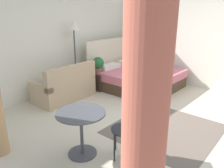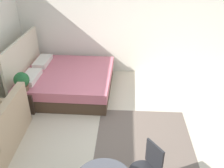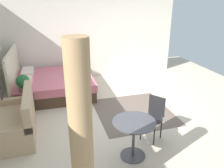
# 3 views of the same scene
# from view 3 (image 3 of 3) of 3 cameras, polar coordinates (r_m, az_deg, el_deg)

# --- Properties ---
(ground_plane) EXTENTS (8.51, 8.79, 0.02)m
(ground_plane) POSITION_cam_3_polar(r_m,az_deg,el_deg) (5.61, 1.04, -6.80)
(ground_plane) COLOR beige
(wall_right) EXTENTS (0.12, 5.79, 2.61)m
(wall_right) POSITION_cam_3_polar(r_m,az_deg,el_deg) (7.73, -5.07, 11.43)
(wall_right) COLOR silver
(wall_right) RESTS_ON ground
(area_rug) EXTENTS (1.85, 1.77, 0.01)m
(area_rug) POSITION_cam_3_polar(r_m,az_deg,el_deg) (5.57, 5.53, -6.96)
(area_rug) COLOR #66564C
(area_rug) RESTS_ON ground
(bed) EXTENTS (2.05, 2.16, 1.32)m
(bed) POSITION_cam_3_polar(r_m,az_deg,el_deg) (6.66, -15.00, 0.05)
(bed) COLOR #473323
(bed) RESTS_ON ground
(couch) EXTENTS (1.48, 0.81, 0.90)m
(couch) POSITION_cam_3_polar(r_m,az_deg,el_deg) (4.94, -23.02, -8.84)
(couch) COLOR tan
(couch) RESTS_ON ground
(nightstand) EXTENTS (0.54, 0.44, 0.47)m
(nightstand) POSITION_cam_3_polar(r_m,az_deg,el_deg) (6.00, -21.02, -3.77)
(nightstand) COLOR #38281E
(nightstand) RESTS_ON ground
(potted_plant) EXTENTS (0.32, 0.32, 0.45)m
(potted_plant) POSITION_cam_3_polar(r_m,az_deg,el_deg) (5.73, -21.61, 0.21)
(potted_plant) COLOR brown
(potted_plant) RESTS_ON nightstand
(vase) EXTENTS (0.10, 0.10, 0.20)m
(vase) POSITION_cam_3_polar(r_m,az_deg,el_deg) (5.98, -21.06, -0.36)
(vase) COLOR silver
(vase) RESTS_ON nightstand
(balcony_table) EXTENTS (0.74, 0.74, 0.70)m
(balcony_table) POSITION_cam_3_polar(r_m,az_deg,el_deg) (3.92, 5.53, -12.02)
(balcony_table) COLOR #3F3F44
(balcony_table) RESTS_ON ground
(cafe_chair_near_window) EXTENTS (0.58, 0.58, 0.86)m
(cafe_chair_near_window) POSITION_cam_3_polar(r_m,az_deg,el_deg) (4.46, 10.61, -7.47)
(cafe_chair_near_window) COLOR black
(cafe_chair_near_window) RESTS_ON ground
(curtain_right) EXTENTS (0.28, 0.28, 2.29)m
(curtain_right) POSITION_cam_3_polar(r_m,az_deg,el_deg) (2.69, -7.83, -12.89)
(curtain_right) COLOR tan
(curtain_right) RESTS_ON ground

